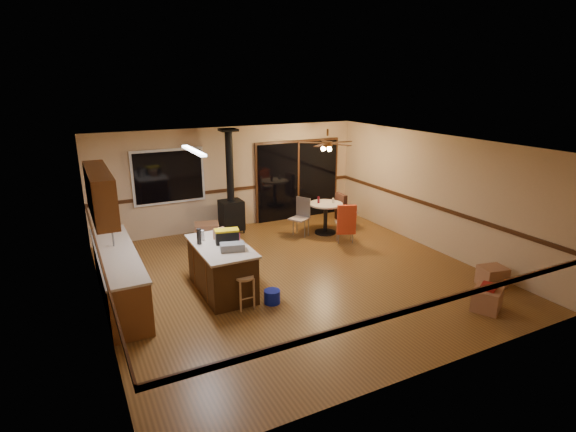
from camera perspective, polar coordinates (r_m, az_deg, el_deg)
floor at (r=8.97m, az=0.87°, el=-7.55°), size 7.00×7.00×0.00m
ceiling at (r=8.24m, az=0.96°, el=9.14°), size 7.00×7.00×0.00m
wall_back at (r=11.63m, az=-7.17°, el=4.82°), size 7.00×0.00×7.00m
wall_front at (r=5.85m, az=17.27°, el=-8.31°), size 7.00×0.00×7.00m
wall_left at (r=7.62m, az=-23.11°, el=-2.98°), size 0.00×7.00×7.00m
wall_right at (r=10.56m, az=18.00°, el=2.86°), size 0.00×7.00×7.00m
chair_rail at (r=8.60m, az=0.90°, el=-1.48°), size 7.00×7.00×0.08m
window at (r=11.12m, az=-14.92°, el=4.87°), size 1.72×0.10×1.32m
sliding_door at (r=12.39m, az=1.25°, el=4.51°), size 2.52×0.10×2.10m
lower_cabinets at (r=8.41m, az=-20.66°, el=-7.23°), size 0.60×3.00×0.86m
countertop at (r=8.25m, az=-20.98°, el=-4.37°), size 0.64×3.04×0.04m
upper_cabinets at (r=8.14m, az=-22.77°, el=2.69°), size 0.35×2.00×0.80m
kitchen_island at (r=8.25m, az=-8.43°, el=-6.56°), size 0.88×1.68×0.90m
wood_stove at (r=11.29m, az=-7.24°, el=1.46°), size 0.55×0.50×2.52m
ceiling_fan at (r=10.87m, az=5.01°, el=8.93°), size 0.24×0.24×0.55m
fluorescent_strip at (r=7.87m, az=-11.89°, el=8.12°), size 0.10×1.20×0.04m
toolbox_grey at (r=7.78m, az=-7.09°, el=-3.92°), size 0.46×0.32×0.13m
toolbox_black at (r=8.12m, az=-7.76°, el=-2.67°), size 0.45×0.30×0.23m
toolbox_yellow_lid at (r=8.08m, az=-7.80°, el=-1.81°), size 0.46×0.31×0.03m
box_on_island at (r=8.28m, az=-8.30°, el=-2.39°), size 0.29×0.35×0.20m
bottle_dark at (r=8.15m, az=-11.24°, el=-2.55°), size 0.09×0.09×0.29m
bottle_pink at (r=8.10m, az=-6.31°, el=-2.81°), size 0.07×0.07×0.19m
bottle_white at (r=8.33m, az=-10.81°, el=-2.43°), size 0.08×0.08×0.20m
bar_stool at (r=7.71m, az=-5.53°, el=-9.56°), size 0.35×0.35×0.58m
blue_bucket at (r=7.90m, az=-2.03°, el=-10.19°), size 0.34×0.34×0.24m
dining_table at (r=11.23m, az=4.79°, el=0.39°), size 0.84×0.84×0.78m
glass_red at (r=11.15m, az=3.91°, el=2.05°), size 0.06×0.06×0.16m
glass_cream at (r=11.20m, az=5.75°, el=1.98°), size 0.07×0.07×0.12m
chair_left at (r=11.04m, az=1.71°, el=0.48°), size 0.55×0.54×0.51m
chair_near at (r=10.53m, az=7.42°, el=-0.44°), size 0.56×0.58×0.70m
chair_right at (r=11.53m, az=6.84°, el=1.12°), size 0.48×0.44×0.70m
box_under_window at (r=10.89m, az=-10.24°, el=-2.05°), size 0.65×0.57×0.45m
box_corner_a at (r=8.36m, az=23.95°, el=-9.60°), size 0.64×0.61×0.38m
box_corner_b at (r=9.32m, az=24.51°, el=-6.97°), size 0.53×0.48×0.37m
box_small_red at (r=8.27m, az=24.14°, el=-8.20°), size 0.34×0.33×0.07m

